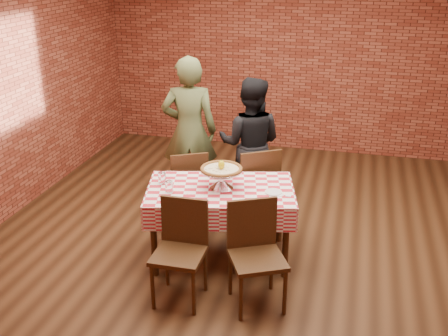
{
  "coord_description": "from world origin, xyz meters",
  "views": [
    {
      "loc": [
        1.04,
        -4.93,
        2.89
      ],
      "look_at": [
        -0.16,
        -0.27,
        0.92
      ],
      "focal_mm": 43.16,
      "sensor_mm": 36.0,
      "label": 1
    }
  ],
  "objects_px": {
    "chair_near_right": "(257,258)",
    "diner_olive": "(189,131)",
    "table": "(221,224)",
    "pizza_stand": "(221,179)",
    "water_glass_left": "(169,187)",
    "condiment_caddy": "(227,169)",
    "water_glass_right": "(162,178)",
    "diner_black": "(250,144)",
    "chair_near_left": "(179,255)",
    "chair_far_right": "(254,185)",
    "pizza": "(221,169)",
    "chair_far_left": "(187,186)"
  },
  "relations": [
    {
      "from": "table",
      "to": "condiment_caddy",
      "type": "distance_m",
      "value": 0.56
    },
    {
      "from": "chair_near_right",
      "to": "chair_far_right",
      "type": "relative_size",
      "value": 0.98
    },
    {
      "from": "chair_far_right",
      "to": "pizza",
      "type": "bearing_deg",
      "value": 45.75
    },
    {
      "from": "table",
      "to": "condiment_caddy",
      "type": "height_order",
      "value": "condiment_caddy"
    },
    {
      "from": "pizza_stand",
      "to": "diner_olive",
      "type": "relative_size",
      "value": 0.23
    },
    {
      "from": "table",
      "to": "chair_near_left",
      "type": "height_order",
      "value": "chair_near_left"
    },
    {
      "from": "water_glass_right",
      "to": "chair_near_left",
      "type": "height_order",
      "value": "chair_near_left"
    },
    {
      "from": "pizza_stand",
      "to": "chair_far_right",
      "type": "height_order",
      "value": "pizza_stand"
    },
    {
      "from": "diner_black",
      "to": "diner_olive",
      "type": "bearing_deg",
      "value": 3.04
    },
    {
      "from": "water_glass_right",
      "to": "chair_far_left",
      "type": "height_order",
      "value": "chair_far_left"
    },
    {
      "from": "table",
      "to": "chair_far_left",
      "type": "distance_m",
      "value": 0.86
    },
    {
      "from": "pizza_stand",
      "to": "chair_near_left",
      "type": "height_order",
      "value": "pizza_stand"
    },
    {
      "from": "pizza_stand",
      "to": "water_glass_right",
      "type": "relative_size",
      "value": 3.48
    },
    {
      "from": "chair_near_left",
      "to": "chair_far_right",
      "type": "bearing_deg",
      "value": 77.19
    },
    {
      "from": "chair_near_right",
      "to": "diner_olive",
      "type": "xyz_separation_m",
      "value": [
        -1.19,
        1.87,
        0.43
      ]
    },
    {
      "from": "water_glass_right",
      "to": "chair_near_right",
      "type": "xyz_separation_m",
      "value": [
        1.08,
        -0.64,
        -0.36
      ]
    },
    {
      "from": "condiment_caddy",
      "to": "chair_near_left",
      "type": "distance_m",
      "value": 1.17
    },
    {
      "from": "pizza_stand",
      "to": "condiment_caddy",
      "type": "height_order",
      "value": "pizza_stand"
    },
    {
      "from": "table",
      "to": "pizza_stand",
      "type": "height_order",
      "value": "pizza_stand"
    },
    {
      "from": "condiment_caddy",
      "to": "diner_olive",
      "type": "distance_m",
      "value": 1.1
    },
    {
      "from": "chair_near_right",
      "to": "diner_olive",
      "type": "relative_size",
      "value": 0.52
    },
    {
      "from": "chair_near_right",
      "to": "condiment_caddy",
      "type": "bearing_deg",
      "value": 90.46
    },
    {
      "from": "water_glass_right",
      "to": "condiment_caddy",
      "type": "distance_m",
      "value": 0.67
    },
    {
      "from": "chair_near_right",
      "to": "diner_olive",
      "type": "distance_m",
      "value": 2.26
    },
    {
      "from": "pizza_stand",
      "to": "pizza",
      "type": "height_order",
      "value": "pizza"
    },
    {
      "from": "chair_far_right",
      "to": "diner_black",
      "type": "bearing_deg",
      "value": -105.03
    },
    {
      "from": "pizza",
      "to": "chair_near_left",
      "type": "relative_size",
      "value": 0.44
    },
    {
      "from": "table",
      "to": "chair_far_left",
      "type": "xyz_separation_m",
      "value": [
        -0.56,
        0.65,
        0.07
      ]
    },
    {
      "from": "chair_far_right",
      "to": "diner_olive",
      "type": "distance_m",
      "value": 1.04
    },
    {
      "from": "water_glass_left",
      "to": "pizza",
      "type": "bearing_deg",
      "value": 28.32
    },
    {
      "from": "chair_near_right",
      "to": "chair_far_right",
      "type": "height_order",
      "value": "chair_far_right"
    },
    {
      "from": "condiment_caddy",
      "to": "chair_far_right",
      "type": "relative_size",
      "value": 0.15
    },
    {
      "from": "water_glass_right",
      "to": "diner_black",
      "type": "distance_m",
      "value": 1.42
    },
    {
      "from": "table",
      "to": "water_glass_right",
      "type": "bearing_deg",
      "value": -176.56
    },
    {
      "from": "chair_near_left",
      "to": "chair_far_right",
      "type": "relative_size",
      "value": 0.97
    },
    {
      "from": "pizza",
      "to": "chair_near_left",
      "type": "distance_m",
      "value": 0.95
    },
    {
      "from": "chair_far_left",
      "to": "diner_black",
      "type": "distance_m",
      "value": 0.9
    },
    {
      "from": "chair_near_left",
      "to": "chair_far_right",
      "type": "distance_m",
      "value": 1.6
    },
    {
      "from": "condiment_caddy",
      "to": "pizza_stand",
      "type": "bearing_deg",
      "value": -93.43
    },
    {
      "from": "diner_olive",
      "to": "chair_far_right",
      "type": "bearing_deg",
      "value": 142.31
    },
    {
      "from": "table",
      "to": "pizza",
      "type": "relative_size",
      "value": 3.45
    },
    {
      "from": "pizza_stand",
      "to": "pizza",
      "type": "distance_m",
      "value": 0.1
    },
    {
      "from": "chair_far_right",
      "to": "diner_black",
      "type": "xyz_separation_m",
      "value": [
        -0.14,
        0.46,
        0.31
      ]
    },
    {
      "from": "chair_near_right",
      "to": "chair_far_left",
      "type": "height_order",
      "value": "chair_near_right"
    },
    {
      "from": "condiment_caddy",
      "to": "chair_far_left",
      "type": "bearing_deg",
      "value": 141.76
    },
    {
      "from": "table",
      "to": "chair_far_right",
      "type": "height_order",
      "value": "chair_far_right"
    },
    {
      "from": "chair_near_right",
      "to": "water_glass_left",
      "type": "bearing_deg",
      "value": 127.22
    },
    {
      "from": "chair_near_right",
      "to": "chair_near_left",
      "type": "bearing_deg",
      "value": 161.57
    },
    {
      "from": "chair_far_left",
      "to": "pizza",
      "type": "bearing_deg",
      "value": 103.16
    },
    {
      "from": "chair_far_left",
      "to": "table",
      "type": "bearing_deg",
      "value": 101.91
    }
  ]
}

